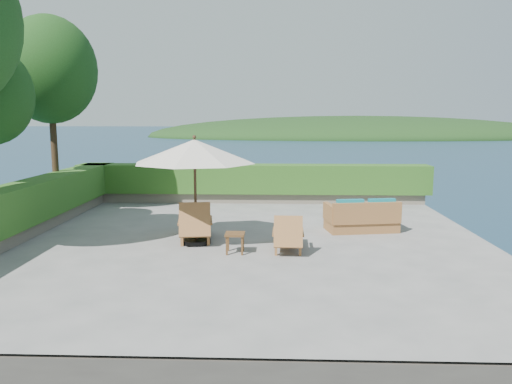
{
  "coord_description": "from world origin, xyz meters",
  "views": [
    {
      "loc": [
        0.77,
        -11.91,
        3.03
      ],
      "look_at": [
        0.3,
        0.8,
        1.1
      ],
      "focal_mm": 35.0,
      "sensor_mm": 36.0,
      "label": 1
    }
  ],
  "objects_px": {
    "wicker_loveseat": "(362,218)",
    "patio_umbrella": "(195,152)",
    "lounge_right": "(288,235)",
    "lounge_left": "(195,224)",
    "side_table": "(235,237)"
  },
  "relations": [
    {
      "from": "lounge_right",
      "to": "side_table",
      "type": "relative_size",
      "value": 3.36
    },
    {
      "from": "lounge_left",
      "to": "side_table",
      "type": "xyz_separation_m",
      "value": [
        1.06,
        -1.09,
        -0.05
      ]
    },
    {
      "from": "lounge_left",
      "to": "side_table",
      "type": "distance_m",
      "value": 1.52
    },
    {
      "from": "lounge_right",
      "to": "wicker_loveseat",
      "type": "height_order",
      "value": "wicker_loveseat"
    },
    {
      "from": "wicker_loveseat",
      "to": "patio_umbrella",
      "type": "bearing_deg",
      "value": -170.32
    },
    {
      "from": "side_table",
      "to": "wicker_loveseat",
      "type": "relative_size",
      "value": 0.23
    },
    {
      "from": "patio_umbrella",
      "to": "wicker_loveseat",
      "type": "relative_size",
      "value": 1.66
    },
    {
      "from": "lounge_right",
      "to": "wicker_loveseat",
      "type": "relative_size",
      "value": 0.78
    },
    {
      "from": "side_table",
      "to": "patio_umbrella",
      "type": "bearing_deg",
      "value": 140.93
    },
    {
      "from": "patio_umbrella",
      "to": "side_table",
      "type": "distance_m",
      "value": 2.23
    },
    {
      "from": "lounge_left",
      "to": "wicker_loveseat",
      "type": "distance_m",
      "value": 4.43
    },
    {
      "from": "lounge_left",
      "to": "side_table",
      "type": "height_order",
      "value": "lounge_left"
    },
    {
      "from": "patio_umbrella",
      "to": "lounge_left",
      "type": "bearing_deg",
      "value": 101.79
    },
    {
      "from": "lounge_right",
      "to": "wicker_loveseat",
      "type": "bearing_deg",
      "value": 46.4
    },
    {
      "from": "side_table",
      "to": "wicker_loveseat",
      "type": "xyz_separation_m",
      "value": [
        3.21,
        2.28,
        -0.02
      ]
    }
  ]
}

